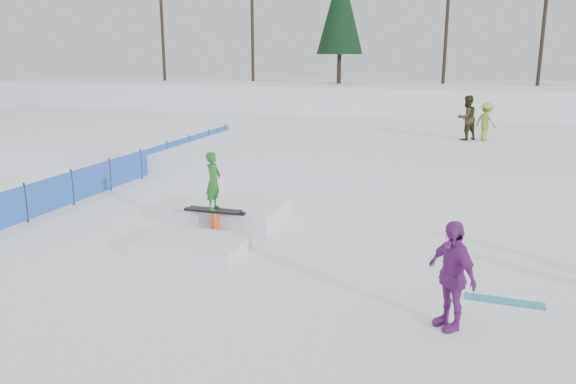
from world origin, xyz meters
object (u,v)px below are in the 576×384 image
(walker_olive, at_px, (467,118))
(spectator_purple, at_px, (451,275))
(safety_fence, at_px, (141,164))
(walker_ygreen, at_px, (486,122))
(jib_rail_feature, at_px, (224,218))

(walker_olive, height_order, spectator_purple, walker_olive)
(safety_fence, relative_size, walker_ygreen, 9.84)
(walker_olive, bearing_deg, walker_ygreen, 144.14)
(walker_ygreen, bearing_deg, jib_rail_feature, 104.00)
(walker_ygreen, xyz_separation_m, jib_rail_feature, (-6.67, -12.57, -1.31))
(walker_ygreen, height_order, jib_rail_feature, walker_ygreen)
(walker_ygreen, height_order, spectator_purple, walker_ygreen)
(walker_olive, bearing_deg, jib_rail_feature, 23.29)
(walker_olive, xyz_separation_m, spectator_purple, (-0.16, -16.34, -0.83))
(safety_fence, bearing_deg, walker_olive, 35.10)
(safety_fence, height_order, jib_rail_feature, jib_rail_feature)
(safety_fence, bearing_deg, jib_rail_feature, -41.35)
(safety_fence, distance_m, jib_rail_feature, 7.05)
(walker_ygreen, distance_m, spectator_purple, 16.47)
(walker_ygreen, bearing_deg, spectator_purple, 128.60)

